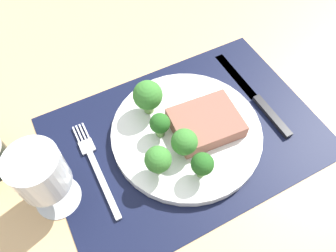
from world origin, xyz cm
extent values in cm
cube|color=tan|center=(0.00, 0.00, -1.50)|extent=(140.00, 110.00, 3.00)
cube|color=black|center=(0.00, 0.00, 0.15)|extent=(47.07, 32.67, 0.30)
cylinder|color=white|center=(0.00, 0.00, 1.10)|extent=(26.27, 26.27, 1.60)
cube|color=#8C5647|center=(3.11, -0.95, 3.27)|extent=(11.99, 9.94, 2.74)
cylinder|color=#6B994C|center=(-2.16, -8.27, 2.97)|extent=(1.26, 1.26, 2.15)
sphere|color=#235B1E|center=(-2.16, -8.27, 5.57)|extent=(3.58, 3.58, 3.58)
cylinder|color=#6B994C|center=(-3.93, 6.86, 2.98)|extent=(1.78, 1.78, 2.17)
sphere|color=#387A2D|center=(-3.93, 6.86, 6.25)|extent=(5.13, 5.13, 5.13)
cylinder|color=#6B994C|center=(-7.75, -4.60, 2.95)|extent=(1.33, 1.33, 2.10)
sphere|color=#387A2D|center=(-7.75, -4.60, 5.79)|extent=(4.20, 4.20, 4.20)
cylinder|color=#5B8942|center=(-2.56, -3.49, 2.62)|extent=(1.45, 1.45, 1.44)
sphere|color=#387A2D|center=(-2.56, -3.49, 5.17)|extent=(4.31, 4.31, 4.31)
cylinder|color=#6B994C|center=(-4.38, 1.45, 2.80)|extent=(1.51, 1.51, 1.80)
sphere|color=#235B1E|center=(-4.38, 1.45, 5.17)|extent=(3.45, 3.45, 3.45)
cube|color=silver|center=(-16.41, -2.00, 0.55)|extent=(1.00, 13.00, 0.50)
cube|color=silver|center=(-16.41, 5.80, 0.55)|extent=(2.40, 2.60, 0.40)
cube|color=silver|center=(-17.31, 8.90, 0.55)|extent=(0.30, 3.60, 0.35)
cube|color=silver|center=(-16.71, 8.90, 0.55)|extent=(0.30, 3.60, 0.35)
cube|color=silver|center=(-16.11, 8.90, 0.55)|extent=(0.30, 3.60, 0.35)
cube|color=silver|center=(-15.51, 8.90, 0.55)|extent=(0.30, 3.60, 0.35)
cube|color=black|center=(15.82, -3.90, 0.70)|extent=(1.40, 10.00, 0.80)
cube|color=silver|center=(15.82, 7.60, 0.45)|extent=(1.80, 13.00, 0.30)
cylinder|color=silver|center=(-23.55, -0.68, 0.20)|extent=(7.16, 7.16, 0.40)
cylinder|color=silver|center=(-23.55, -0.68, 3.31)|extent=(0.80, 0.80, 5.82)
cylinder|color=silver|center=(-23.55, -0.68, 9.67)|extent=(7.41, 7.41, 6.90)
cylinder|color=tan|center=(-23.55, -0.68, 7.81)|extent=(6.52, 6.52, 3.19)
camera|label=1|loc=(-16.68, -24.88, 48.87)|focal=34.32mm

